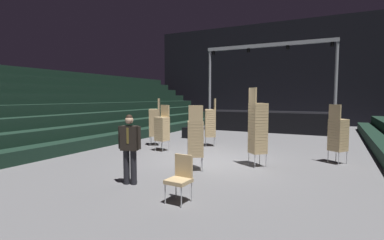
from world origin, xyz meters
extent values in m
cube|color=slate|center=(0.00, 0.00, -0.05)|extent=(22.00, 30.00, 0.10)
cube|color=black|center=(0.00, 15.00, 4.00)|extent=(22.00, 0.30, 8.00)
cube|color=black|center=(-5.38, 1.00, 0.23)|extent=(0.75, 24.00, 0.45)
cube|color=black|center=(-6.12, 1.00, 0.68)|extent=(0.75, 24.00, 0.45)
cube|color=black|center=(-6.88, 1.00, 1.12)|extent=(0.75, 24.00, 0.45)
cube|color=black|center=(-7.62, 1.00, 1.57)|extent=(0.75, 24.00, 0.45)
cube|color=black|center=(-8.38, 1.00, 2.02)|extent=(0.75, 24.00, 0.45)
cube|color=black|center=(-9.12, 1.00, 2.48)|extent=(0.75, 24.00, 0.45)
cube|color=black|center=(-9.88, 1.00, 2.93)|extent=(0.75, 24.00, 0.45)
cube|color=black|center=(-10.62, 1.00, 3.38)|extent=(0.75, 24.00, 0.45)
cube|color=black|center=(0.00, 9.65, 0.60)|extent=(7.81, 2.65, 1.20)
cylinder|color=#9EA0A8|center=(-3.66, 8.57, 3.17)|extent=(0.16, 0.16, 3.94)
cylinder|color=#9EA0A8|center=(3.66, 8.57, 3.17)|extent=(0.16, 0.16, 3.94)
cube|color=#9EA0A8|center=(0.00, 8.57, 5.13)|extent=(7.51, 0.20, 0.20)
cylinder|color=black|center=(-3.41, 8.57, 4.91)|extent=(0.18, 0.18, 0.22)
cylinder|color=black|center=(-1.14, 8.57, 4.91)|extent=(0.18, 0.18, 0.22)
cylinder|color=black|center=(1.14, 8.57, 4.91)|extent=(0.18, 0.18, 0.22)
cylinder|color=black|center=(3.41, 8.57, 4.91)|extent=(0.18, 0.18, 0.22)
cylinder|color=black|center=(-0.62, -3.21, 0.42)|extent=(0.15, 0.15, 0.83)
cylinder|color=black|center=(-0.80, -3.27, 0.42)|extent=(0.15, 0.15, 0.83)
cube|color=silver|center=(-0.69, -3.30, 1.13)|extent=(0.20, 0.15, 0.59)
cube|color=black|center=(-0.71, -3.24, 1.13)|extent=(0.45, 0.33, 0.59)
cube|color=brown|center=(-0.68, -3.35, 1.20)|extent=(0.06, 0.03, 0.38)
cylinder|color=black|center=(-0.48, -3.17, 1.14)|extent=(0.12, 0.12, 0.54)
cylinder|color=black|center=(-0.93, -3.31, 1.14)|extent=(0.12, 0.12, 0.54)
sphere|color=#DBAD89|center=(-0.71, -3.24, 1.56)|extent=(0.19, 0.19, 0.19)
sphere|color=black|center=(-0.71, -3.24, 1.62)|extent=(0.16, 0.16, 0.16)
cylinder|color=#B2B5BA|center=(-3.45, 1.52, 0.20)|extent=(0.02, 0.02, 0.40)
cylinder|color=#B2B5BA|center=(-3.63, 1.86, 0.20)|extent=(0.02, 0.02, 0.40)
cylinder|color=#B2B5BA|center=(-3.12, 1.69, 0.20)|extent=(0.02, 0.02, 0.40)
cylinder|color=#B2B5BA|center=(-3.29, 2.03, 0.20)|extent=(0.02, 0.02, 0.40)
cube|color=tan|center=(-3.37, 1.78, 0.44)|extent=(0.59, 0.59, 0.08)
cube|color=tan|center=(-3.37, 1.78, 0.53)|extent=(0.59, 0.59, 0.08)
cube|color=tan|center=(-3.37, 1.78, 0.61)|extent=(0.59, 0.59, 0.08)
cube|color=tan|center=(-3.37, 1.78, 0.70)|extent=(0.59, 0.59, 0.08)
cube|color=tan|center=(-3.37, 1.78, 0.78)|extent=(0.59, 0.59, 0.08)
cube|color=tan|center=(-3.37, 1.78, 0.87)|extent=(0.59, 0.59, 0.08)
cube|color=tan|center=(-3.37, 1.78, 0.95)|extent=(0.59, 0.59, 0.08)
cube|color=tan|center=(-3.37, 1.78, 1.04)|extent=(0.59, 0.59, 0.08)
cube|color=tan|center=(-3.37, 1.78, 1.12)|extent=(0.59, 0.59, 0.08)
cube|color=tan|center=(-3.37, 1.78, 1.21)|extent=(0.59, 0.59, 0.08)
cube|color=tan|center=(-3.37, 1.78, 1.29)|extent=(0.59, 0.59, 0.08)
cube|color=tan|center=(-3.37, 1.78, 1.38)|extent=(0.59, 0.59, 0.08)
cube|color=tan|center=(-3.37, 1.78, 1.46)|extent=(0.59, 0.59, 0.08)
cube|color=tan|center=(-3.37, 1.78, 1.55)|extent=(0.59, 0.59, 0.08)
cube|color=tan|center=(-3.20, 1.86, 1.82)|extent=(0.23, 0.38, 0.46)
cylinder|color=#B2B5BA|center=(-0.15, -1.23, 0.20)|extent=(0.02, 0.02, 0.40)
cylinder|color=#B2B5BA|center=(0.18, -1.05, 0.20)|extent=(0.02, 0.02, 0.40)
cylinder|color=#B2B5BA|center=(0.03, -1.56, 0.20)|extent=(0.02, 0.02, 0.40)
cylinder|color=#B2B5BA|center=(0.37, -1.38, 0.20)|extent=(0.02, 0.02, 0.40)
cube|color=tan|center=(0.11, -1.30, 0.44)|extent=(0.60, 0.60, 0.08)
cube|color=tan|center=(0.11, -1.30, 0.53)|extent=(0.60, 0.60, 0.08)
cube|color=tan|center=(0.11, -1.30, 0.61)|extent=(0.60, 0.60, 0.08)
cube|color=tan|center=(0.11, -1.30, 0.70)|extent=(0.60, 0.60, 0.08)
cube|color=tan|center=(0.11, -1.30, 0.78)|extent=(0.60, 0.60, 0.08)
cube|color=tan|center=(0.11, -1.30, 0.87)|extent=(0.60, 0.60, 0.08)
cube|color=tan|center=(0.11, -1.30, 0.95)|extent=(0.60, 0.60, 0.08)
cube|color=tan|center=(0.11, -1.30, 1.04)|extent=(0.60, 0.60, 0.08)
cube|color=tan|center=(0.11, -1.30, 1.12)|extent=(0.60, 0.60, 0.08)
cube|color=tan|center=(0.11, -1.30, 1.21)|extent=(0.60, 0.60, 0.08)
cube|color=tan|center=(0.11, -1.30, 1.29)|extent=(0.60, 0.60, 0.08)
cube|color=tan|center=(0.11, -1.30, 1.38)|extent=(0.60, 0.60, 0.08)
cube|color=tan|center=(0.20, -1.47, 1.65)|extent=(0.38, 0.24, 0.46)
cylinder|color=#B2B5BA|center=(-2.20, 0.58, 0.20)|extent=(0.02, 0.02, 0.40)
cylinder|color=#B2B5BA|center=(-2.58, 0.63, 0.20)|extent=(0.02, 0.02, 0.40)
cylinder|color=#B2B5BA|center=(-2.15, 0.96, 0.20)|extent=(0.02, 0.02, 0.40)
cylinder|color=#B2B5BA|center=(-2.53, 1.01, 0.20)|extent=(0.02, 0.02, 0.40)
cube|color=tan|center=(-2.37, 0.79, 0.44)|extent=(0.49, 0.49, 0.08)
cube|color=tan|center=(-2.37, 0.79, 0.53)|extent=(0.49, 0.49, 0.08)
cube|color=tan|center=(-2.37, 0.79, 0.61)|extent=(0.49, 0.49, 0.08)
cube|color=tan|center=(-2.37, 0.79, 0.70)|extent=(0.49, 0.49, 0.08)
cube|color=tan|center=(-2.37, 0.79, 0.78)|extent=(0.49, 0.49, 0.08)
cube|color=tan|center=(-2.37, 0.79, 0.87)|extent=(0.49, 0.49, 0.08)
cube|color=tan|center=(-2.37, 0.79, 0.95)|extent=(0.49, 0.49, 0.08)
cube|color=tan|center=(-2.37, 0.79, 1.04)|extent=(0.49, 0.49, 0.08)
cube|color=tan|center=(-2.37, 0.79, 1.12)|extent=(0.49, 0.49, 0.08)
cube|color=tan|center=(-2.37, 0.79, 1.21)|extent=(0.49, 0.49, 0.08)
cube|color=tan|center=(-2.37, 0.79, 1.29)|extent=(0.49, 0.49, 0.08)
cube|color=tan|center=(-2.34, 0.99, 1.56)|extent=(0.41, 0.10, 0.46)
cylinder|color=#B2B5BA|center=(1.61, 0.23, 0.20)|extent=(0.02, 0.02, 0.40)
cylinder|color=#B2B5BA|center=(1.87, -0.04, 0.20)|extent=(0.02, 0.02, 0.40)
cylinder|color=#B2B5BA|center=(1.33, -0.03, 0.20)|extent=(0.02, 0.02, 0.40)
cylinder|color=#B2B5BA|center=(1.59, -0.31, 0.20)|extent=(0.02, 0.02, 0.40)
cube|color=tan|center=(1.60, -0.04, 0.44)|extent=(0.62, 0.62, 0.08)
cube|color=tan|center=(1.60, -0.04, 0.53)|extent=(0.62, 0.62, 0.08)
cube|color=tan|center=(1.60, -0.04, 0.61)|extent=(0.62, 0.62, 0.08)
cube|color=tan|center=(1.60, -0.04, 0.70)|extent=(0.62, 0.62, 0.08)
cube|color=tan|center=(1.60, -0.04, 0.78)|extent=(0.62, 0.62, 0.08)
cube|color=tan|center=(1.60, -0.04, 0.87)|extent=(0.62, 0.62, 0.08)
cube|color=tan|center=(1.60, -0.04, 0.95)|extent=(0.62, 0.62, 0.08)
cube|color=tan|center=(1.60, -0.04, 1.04)|extent=(0.62, 0.62, 0.08)
cube|color=tan|center=(1.60, -0.04, 1.12)|extent=(0.62, 0.62, 0.08)
cube|color=tan|center=(1.60, -0.04, 1.21)|extent=(0.62, 0.62, 0.08)
cube|color=tan|center=(1.60, -0.04, 1.29)|extent=(0.62, 0.62, 0.08)
cube|color=tan|center=(1.60, -0.04, 1.38)|extent=(0.62, 0.62, 0.08)
cube|color=tan|center=(1.60, -0.04, 1.46)|extent=(0.62, 0.62, 0.08)
cube|color=tan|center=(1.60, -0.04, 1.55)|extent=(0.62, 0.62, 0.08)
cube|color=tan|center=(1.60, -0.04, 1.63)|extent=(0.62, 0.62, 0.08)
cube|color=tan|center=(1.60, -0.04, 1.72)|extent=(0.62, 0.62, 0.08)
cube|color=tan|center=(1.60, -0.04, 1.80)|extent=(0.62, 0.62, 0.08)
cube|color=tan|center=(1.60, -0.04, 1.89)|extent=(0.62, 0.62, 0.08)
cube|color=tan|center=(1.46, -0.17, 2.16)|extent=(0.32, 0.33, 0.46)
cylinder|color=#B2B5BA|center=(3.76, 1.74, 0.20)|extent=(0.02, 0.02, 0.40)
cylinder|color=#B2B5BA|center=(4.06, 1.51, 0.20)|extent=(0.02, 0.02, 0.40)
cylinder|color=#B2B5BA|center=(3.53, 1.44, 0.20)|extent=(0.02, 0.02, 0.40)
cylinder|color=#B2B5BA|center=(3.83, 1.21, 0.20)|extent=(0.02, 0.02, 0.40)
cube|color=tan|center=(3.79, 1.47, 0.44)|extent=(0.62, 0.62, 0.08)
cube|color=tan|center=(3.79, 1.47, 0.53)|extent=(0.62, 0.62, 0.08)
cube|color=tan|center=(3.79, 1.47, 0.61)|extent=(0.62, 0.62, 0.08)
cube|color=tan|center=(3.79, 1.47, 0.70)|extent=(0.62, 0.62, 0.08)
cube|color=tan|center=(3.79, 1.47, 0.78)|extent=(0.62, 0.62, 0.08)
cube|color=tan|center=(3.79, 1.47, 0.87)|extent=(0.62, 0.62, 0.08)
cube|color=tan|center=(3.79, 1.47, 0.95)|extent=(0.62, 0.62, 0.08)
cube|color=tan|center=(3.79, 1.47, 1.04)|extent=(0.62, 0.62, 0.08)
cube|color=tan|center=(3.79, 1.47, 1.12)|extent=(0.62, 0.62, 0.08)
cube|color=tan|center=(3.79, 1.47, 1.21)|extent=(0.62, 0.62, 0.08)
cube|color=tan|center=(3.79, 1.47, 1.29)|extent=(0.62, 0.62, 0.08)
cube|color=tan|center=(3.79, 1.47, 1.38)|extent=(0.62, 0.62, 0.08)
cube|color=tan|center=(3.67, 1.32, 1.65)|extent=(0.35, 0.28, 0.46)
cylinder|color=#B2B5BA|center=(-1.20, 2.42, 0.20)|extent=(0.02, 0.02, 0.40)
cylinder|color=#B2B5BA|center=(-1.37, 2.76, 0.20)|extent=(0.02, 0.02, 0.40)
cylinder|color=#B2B5BA|center=(-0.86, 2.60, 0.20)|extent=(0.02, 0.02, 0.40)
cylinder|color=#B2B5BA|center=(-1.04, 2.94, 0.20)|extent=(0.02, 0.02, 0.40)
cube|color=tan|center=(-1.12, 2.68, 0.44)|extent=(0.59, 0.59, 0.08)
cube|color=tan|center=(-1.12, 2.68, 0.53)|extent=(0.59, 0.59, 0.08)
cube|color=tan|center=(-1.12, 2.68, 0.61)|extent=(0.59, 0.59, 0.08)
cube|color=tan|center=(-1.12, 2.68, 0.70)|extent=(0.59, 0.59, 0.08)
cube|color=tan|center=(-1.12, 2.68, 0.78)|extent=(0.59, 0.59, 0.08)
cube|color=tan|center=(-1.12, 2.68, 0.87)|extent=(0.59, 0.59, 0.08)
cube|color=tan|center=(-1.12, 2.68, 0.95)|extent=(0.59, 0.59, 0.08)
cube|color=tan|center=(-1.12, 2.68, 1.04)|extent=(0.59, 0.59, 0.08)
cube|color=tan|center=(-1.12, 2.68, 1.12)|extent=(0.59, 0.59, 0.08)
cube|color=tan|center=(-1.12, 2.68, 1.21)|extent=(0.59, 0.59, 0.08)
cube|color=tan|center=(-1.12, 2.68, 1.29)|extent=(0.59, 0.59, 0.08)
cube|color=tan|center=(-1.12, 2.68, 1.38)|extent=(0.59, 0.59, 0.08)
cube|color=tan|center=(-1.12, 2.68, 1.46)|extent=(0.59, 0.59, 0.08)
cube|color=tan|center=(-1.12, 2.68, 1.55)|extent=(0.59, 0.59, 0.08)
cube|color=tan|center=(-0.94, 2.77, 1.82)|extent=(0.23, 0.38, 0.46)
cube|color=black|center=(-2.89, 4.49, 0.27)|extent=(0.93, 0.65, 0.54)
cylinder|color=#B2B5BA|center=(1.12, -3.99, 0.20)|extent=(0.02, 0.02, 0.40)
cylinder|color=#B2B5BA|center=(0.74, -3.97, 0.20)|extent=(0.02, 0.02, 0.40)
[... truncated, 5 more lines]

